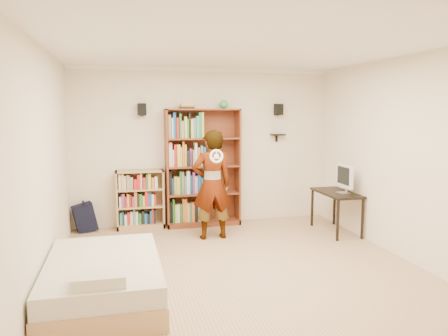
{
  "coord_description": "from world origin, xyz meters",
  "views": [
    {
      "loc": [
        -1.44,
        -4.99,
        1.99
      ],
      "look_at": [
        -0.09,
        0.6,
        1.22
      ],
      "focal_mm": 35.0,
      "sensor_mm": 36.0,
      "label": 1
    }
  ],
  "objects_px": {
    "daybed": "(103,274)",
    "person": "(212,185)",
    "tall_bookshelf": "(203,168)",
    "low_bookshelf": "(140,199)",
    "computer_desk": "(336,212)"
  },
  "relations": [
    {
      "from": "daybed",
      "to": "person",
      "type": "xyz_separation_m",
      "value": [
        1.58,
        1.89,
        0.58
      ]
    },
    {
      "from": "person",
      "to": "tall_bookshelf",
      "type": "bearing_deg",
      "value": -92.19
    },
    {
      "from": "low_bookshelf",
      "to": "computer_desk",
      "type": "xyz_separation_m",
      "value": [
        3.1,
        -0.99,
        -0.16
      ]
    },
    {
      "from": "low_bookshelf",
      "to": "daybed",
      "type": "bearing_deg",
      "value": -100.76
    },
    {
      "from": "tall_bookshelf",
      "to": "low_bookshelf",
      "type": "relative_size",
      "value": 2.04
    },
    {
      "from": "tall_bookshelf",
      "to": "low_bookshelf",
      "type": "xyz_separation_m",
      "value": [
        -1.07,
        0.04,
        -0.51
      ]
    },
    {
      "from": "low_bookshelf",
      "to": "computer_desk",
      "type": "height_order",
      "value": "low_bookshelf"
    },
    {
      "from": "low_bookshelf",
      "to": "person",
      "type": "distance_m",
      "value": 1.4
    },
    {
      "from": "person",
      "to": "daybed",
      "type": "bearing_deg",
      "value": 48.84
    },
    {
      "from": "low_bookshelf",
      "to": "person",
      "type": "relative_size",
      "value": 0.58
    },
    {
      "from": "computer_desk",
      "to": "daybed",
      "type": "distance_m",
      "value": 4.03
    },
    {
      "from": "tall_bookshelf",
      "to": "computer_desk",
      "type": "height_order",
      "value": "tall_bookshelf"
    },
    {
      "from": "tall_bookshelf",
      "to": "computer_desk",
      "type": "distance_m",
      "value": 2.34
    },
    {
      "from": "tall_bookshelf",
      "to": "daybed",
      "type": "height_order",
      "value": "tall_bookshelf"
    },
    {
      "from": "tall_bookshelf",
      "to": "computer_desk",
      "type": "relative_size",
      "value": 2.05
    }
  ]
}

